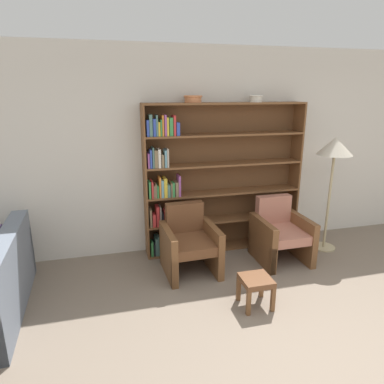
{
  "coord_description": "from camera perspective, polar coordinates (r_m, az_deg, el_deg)",
  "views": [
    {
      "loc": [
        -1.73,
        -1.86,
        2.17
      ],
      "look_at": [
        -0.71,
        2.15,
        0.95
      ],
      "focal_mm": 32.0,
      "sensor_mm": 36.0,
      "label": 1
    }
  ],
  "objects": [
    {
      "name": "wall_back",
      "position": [
        4.88,
        6.75,
        6.93
      ],
      "size": [
        12.0,
        0.06,
        2.75
      ],
      "color": "silver",
      "rests_on": "ground"
    },
    {
      "name": "floor_lamp",
      "position": [
        4.97,
        22.69,
        6.28
      ],
      "size": [
        0.47,
        0.47,
        1.6
      ],
      "color": "tan",
      "rests_on": "ground"
    },
    {
      "name": "bowl_copper",
      "position": [
        4.74,
        10.65,
        15.12
      ],
      "size": [
        0.18,
        0.18,
        0.09
      ],
      "color": "silver",
      "rests_on": "bookshelf"
    },
    {
      "name": "footstool",
      "position": [
        3.73,
        10.6,
        -14.76
      ],
      "size": [
        0.31,
        0.31,
        0.33
      ],
      "color": "brown",
      "rests_on": "ground"
    },
    {
      "name": "ground_plane",
      "position": [
        3.34,
        23.86,
        -25.71
      ],
      "size": [
        24.0,
        24.0,
        0.0
      ],
      "primitive_type": "plane",
      "color": "#7A6B5B"
    },
    {
      "name": "bowl_olive",
      "position": [
        4.45,
        0.17,
        15.33
      ],
      "size": [
        0.24,
        0.24,
        0.09
      ],
      "color": "#C67547",
      "rests_on": "bookshelf"
    },
    {
      "name": "armchair_cushioned",
      "position": [
        4.71,
        14.48,
        -6.62
      ],
      "size": [
        0.65,
        0.69,
        0.82
      ],
      "rotation": [
        0.0,
        0.0,
        3.15
      ],
      "color": "brown",
      "rests_on": "ground"
    },
    {
      "name": "armchair_leather",
      "position": [
        4.28,
        -0.43,
        -8.45
      ],
      "size": [
        0.67,
        0.71,
        0.82
      ],
      "rotation": [
        0.0,
        0.0,
        3.18
      ],
      "color": "brown",
      "rests_on": "ground"
    },
    {
      "name": "bookshelf",
      "position": [
        4.68,
        2.76,
        1.81
      ],
      "size": [
        2.19,
        0.3,
        2.03
      ],
      "color": "brown",
      "rests_on": "ground"
    }
  ]
}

